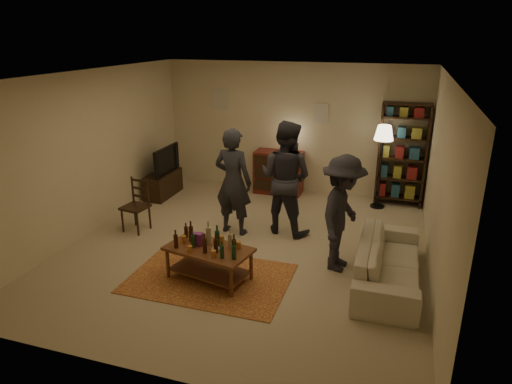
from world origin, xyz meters
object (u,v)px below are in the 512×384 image
at_px(tv_stand, 163,178).
at_px(person_left, 233,182).
at_px(coffee_table, 209,251).
at_px(person_by_sofa, 342,214).
at_px(person_right, 285,178).
at_px(sofa, 389,262).
at_px(dresser, 279,171).
at_px(floor_lamp, 384,139).
at_px(dining_chair, 137,203).
at_px(bookshelf, 402,154).

bearing_deg(tv_stand, person_left, -32.02).
height_order(coffee_table, person_by_sofa, person_by_sofa).
relative_size(tv_stand, person_by_sofa, 0.62).
bearing_deg(coffee_table, tv_stand, 128.43).
bearing_deg(person_right, tv_stand, -4.49).
distance_m(tv_stand, sofa, 5.14).
bearing_deg(coffee_table, person_right, 72.72).
bearing_deg(dresser, coffee_table, -89.67).
distance_m(floor_lamp, person_by_sofa, 2.76).
bearing_deg(dining_chair, floor_lamp, 39.16).
distance_m(coffee_table, person_left, 1.68).
xyz_separation_m(person_left, person_right, (0.82, 0.31, 0.05)).
distance_m(floor_lamp, person_right, 2.25).
xyz_separation_m(bookshelf, person_left, (-2.64, -2.26, -0.12)).
bearing_deg(dresser, person_left, -95.35).
relative_size(dresser, person_by_sofa, 0.80).
xyz_separation_m(coffee_table, sofa, (2.37, 0.67, -0.12)).
relative_size(person_left, person_by_sofa, 1.07).
distance_m(tv_stand, bookshelf, 4.84).
bearing_deg(sofa, tv_stand, 64.66).
bearing_deg(person_left, floor_lamp, -131.49).
bearing_deg(person_by_sofa, sofa, -98.12).
height_order(dining_chair, bookshelf, bookshelf).
distance_m(dresser, person_right, 2.04).
relative_size(floor_lamp, person_by_sofa, 0.96).
relative_size(person_left, person_right, 0.94).
bearing_deg(dining_chair, dresser, 62.76).
bearing_deg(bookshelf, dining_chair, -148.03).
height_order(dining_chair, dresser, dresser).
relative_size(dresser, floor_lamp, 0.84).
height_order(dresser, bookshelf, bookshelf).
bearing_deg(sofa, bookshelf, -0.82).
distance_m(dining_chair, dresser, 3.17).
height_order(tv_stand, dresser, dresser).
height_order(tv_stand, person_left, person_left).
relative_size(dining_chair, person_right, 0.48).
height_order(tv_stand, person_by_sofa, person_by_sofa).
relative_size(floor_lamp, person_left, 0.89).
xyz_separation_m(dining_chair, floor_lamp, (3.91, 2.37, 0.89)).
distance_m(coffee_table, floor_lamp, 4.22).
xyz_separation_m(person_right, person_by_sofa, (1.09, -1.03, -0.11)).
distance_m(dining_chair, person_by_sofa, 3.56).
relative_size(coffee_table, person_by_sofa, 0.75).
bearing_deg(dining_chair, coffee_table, -24.78).
bearing_deg(dresser, person_right, -71.98).
xyz_separation_m(dining_chair, person_by_sofa, (3.53, -0.31, 0.36)).
bearing_deg(person_by_sofa, dining_chair, 93.43).
bearing_deg(coffee_table, dresser, 90.33).
bearing_deg(dining_chair, person_right, 24.21).
bearing_deg(bookshelf, floor_lamp, -141.03).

